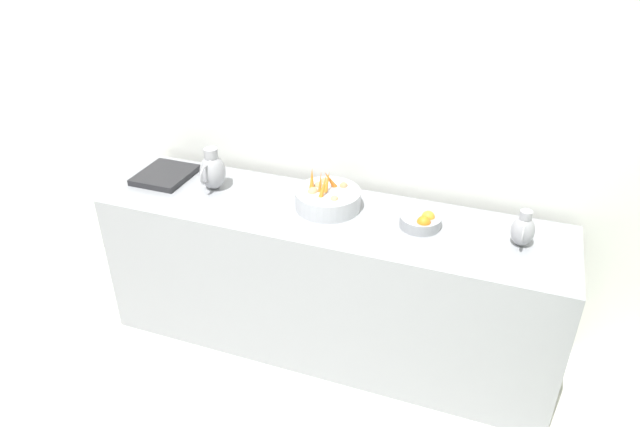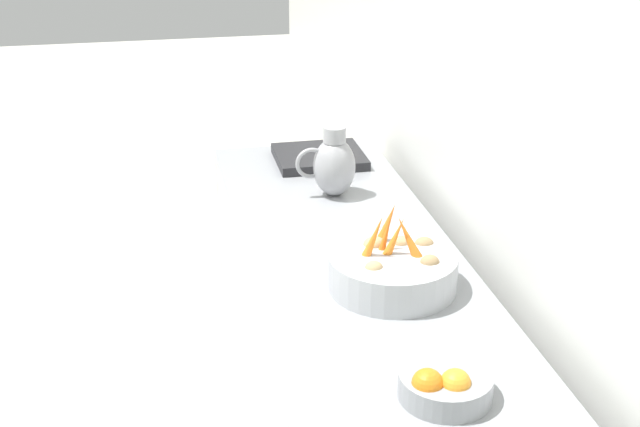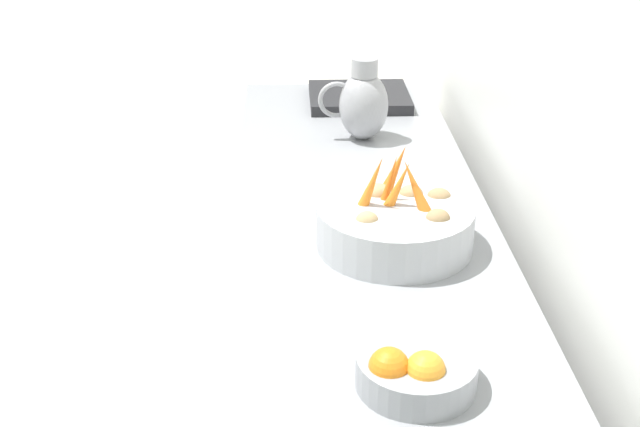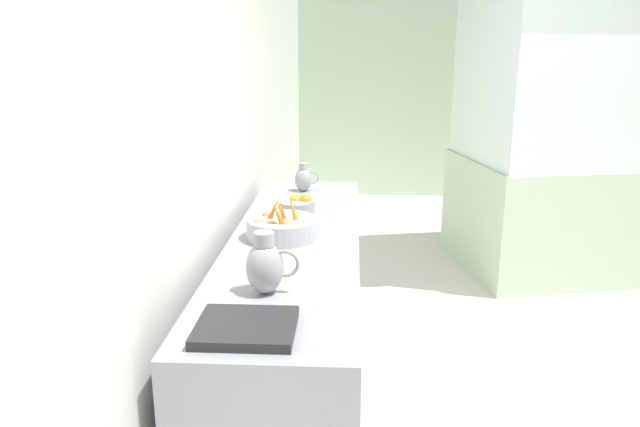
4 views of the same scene
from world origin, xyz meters
name	(u,v)px [view 3 (image 3 of 4)]	position (x,y,z in m)	size (l,w,h in m)	color
prep_counter	(364,410)	(-1.51, 0.04, 0.46)	(0.66, 2.60, 0.91)	gray
vegetable_colander	(395,224)	(-1.57, 0.01, 0.97)	(0.36, 0.36, 0.23)	#ADAFB5
orange_bowl	(414,370)	(-1.54, 0.54, 0.95)	(0.22, 0.22, 0.09)	gray
metal_pitcher_tall	(363,103)	(-1.56, -0.69, 1.03)	(0.21, 0.15, 0.25)	#939399
counter_sink_basin	(359,97)	(-1.58, -1.04, 0.93)	(0.34, 0.30, 0.04)	#232326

